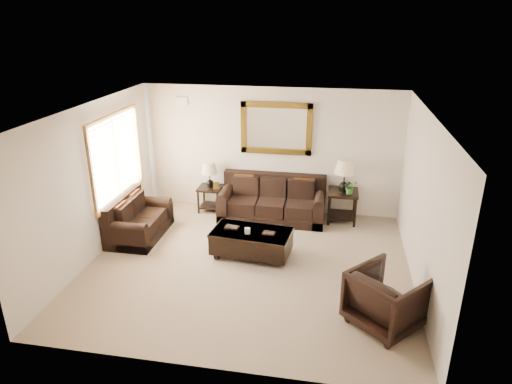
% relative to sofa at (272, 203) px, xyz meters
% --- Properties ---
extents(room, '(5.51, 5.01, 2.71)m').
position_rel_sofa_xyz_m(room, '(-0.13, -2.07, 1.02)').
color(room, gray).
rests_on(room, ground).
extents(window, '(0.07, 1.96, 1.66)m').
position_rel_sofa_xyz_m(window, '(-2.83, -1.17, 1.22)').
color(window, white).
rests_on(window, room).
extents(mirror, '(1.50, 0.06, 1.10)m').
position_rel_sofa_xyz_m(mirror, '(0.00, 0.40, 1.52)').
color(mirror, '#45310D').
rests_on(mirror, room).
extents(air_vent, '(0.25, 0.02, 0.18)m').
position_rel_sofa_xyz_m(air_vent, '(-2.03, 0.41, 2.02)').
color(air_vent, '#999999').
rests_on(air_vent, room).
extents(sofa, '(2.20, 0.95, 0.90)m').
position_rel_sofa_xyz_m(sofa, '(0.00, 0.00, 0.00)').
color(sofa, black).
rests_on(sofa, room).
extents(loveseat, '(0.86, 1.45, 0.82)m').
position_rel_sofa_xyz_m(loveseat, '(-2.48, -1.33, -0.03)').
color(loveseat, black).
rests_on(loveseat, room).
extents(end_table_left, '(0.50, 0.50, 1.11)m').
position_rel_sofa_xyz_m(end_table_left, '(-1.40, 0.14, 0.40)').
color(end_table_left, black).
rests_on(end_table_left, room).
extents(end_table_right, '(0.61, 0.61, 1.35)m').
position_rel_sofa_xyz_m(end_table_right, '(1.46, 0.09, 0.55)').
color(end_table_right, black).
rests_on(end_table_right, room).
extents(coffee_table, '(1.47, 0.89, 0.60)m').
position_rel_sofa_xyz_m(coffee_table, '(-0.13, -1.68, -0.03)').
color(coffee_table, black).
rests_on(coffee_table, room).
extents(armchair, '(1.22, 1.22, 0.92)m').
position_rel_sofa_xyz_m(armchair, '(2.07, -3.30, 0.13)').
color(armchair, black).
rests_on(armchair, floor).
extents(potted_plant, '(0.35, 0.37, 0.24)m').
position_rel_sofa_xyz_m(potted_plant, '(1.59, -0.02, 0.46)').
color(potted_plant, '#2D5C1F').
rests_on(potted_plant, end_table_right).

